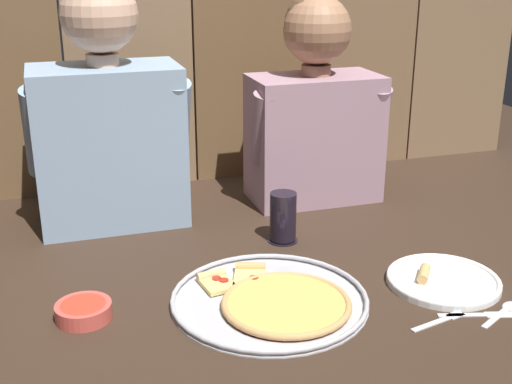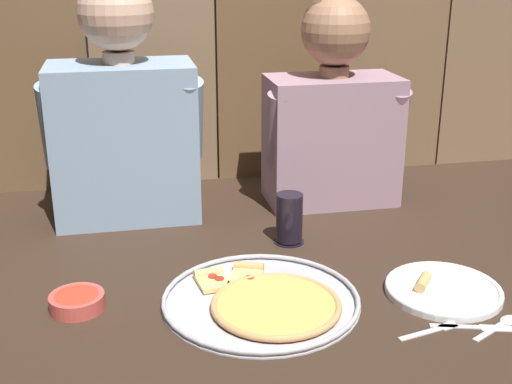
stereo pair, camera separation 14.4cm
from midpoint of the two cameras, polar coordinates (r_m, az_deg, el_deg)
ground_plane at (r=1.43m, az=4.13°, el=-8.18°), size 3.20×3.20×0.00m
pizza_tray at (r=1.36m, az=3.87°, el=-9.32°), size 0.40×0.40×0.03m
dinner_plate at (r=1.47m, az=18.47°, el=-7.98°), size 0.24×0.24×0.03m
drinking_glass at (r=1.62m, az=5.43°, el=-2.35°), size 0.07×0.07×0.12m
dipping_bowl at (r=1.37m, az=-12.15°, el=-9.19°), size 0.11×0.11×0.03m
table_fork at (r=1.33m, az=17.86°, el=-11.28°), size 0.13×0.04×0.01m
table_knife at (r=1.37m, az=20.97°, el=-10.80°), size 0.15×0.06×0.01m
table_spoon at (r=1.40m, az=23.25°, el=-10.28°), size 0.13×0.08×0.01m
diner_left at (r=1.73m, az=-9.04°, el=6.94°), size 0.40×0.22×0.63m
diner_right at (r=1.85m, az=8.82°, el=7.09°), size 0.39×0.20×0.57m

